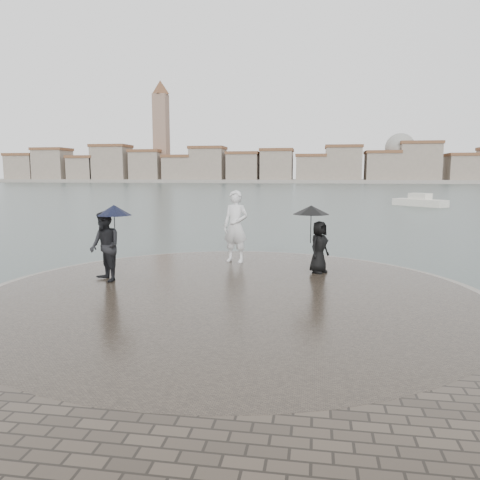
# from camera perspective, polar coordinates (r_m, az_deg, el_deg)

# --- Properties ---
(ground) EXTENTS (400.00, 400.00, 0.00)m
(ground) POSITION_cam_1_polar(r_m,az_deg,el_deg) (8.37, -5.45, -14.54)
(ground) COLOR #2B3835
(ground) RESTS_ON ground
(kerb_ring) EXTENTS (12.50, 12.50, 0.32)m
(kerb_ring) POSITION_cam_1_polar(r_m,az_deg,el_deg) (11.55, -1.04, -7.25)
(kerb_ring) COLOR gray
(kerb_ring) RESTS_ON ground
(quay_tip) EXTENTS (11.90, 11.90, 0.36)m
(quay_tip) POSITION_cam_1_polar(r_m,az_deg,el_deg) (11.55, -1.04, -7.15)
(quay_tip) COLOR #2D261E
(quay_tip) RESTS_ON ground
(statue) EXTENTS (0.97, 0.78, 2.33)m
(statue) POSITION_cam_1_polar(r_m,az_deg,el_deg) (15.12, -0.54, 1.66)
(statue) COLOR silver
(statue) RESTS_ON quay_tip
(visitor_left) EXTENTS (1.30, 1.14, 2.04)m
(visitor_left) POSITION_cam_1_polar(r_m,az_deg,el_deg) (12.90, -15.97, -0.04)
(visitor_left) COLOR black
(visitor_left) RESTS_ON quay_tip
(visitor_right) EXTENTS (1.19, 1.09, 1.95)m
(visitor_right) POSITION_cam_1_polar(r_m,az_deg,el_deg) (13.67, 9.27, 0.79)
(visitor_right) COLOR black
(visitor_right) RESTS_ON quay_tip
(far_skyline) EXTENTS (260.00, 20.00, 37.00)m
(far_skyline) POSITION_cam_1_polar(r_m,az_deg,el_deg) (168.39, 6.48, 8.83)
(far_skyline) COLOR gray
(far_skyline) RESTS_ON ground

